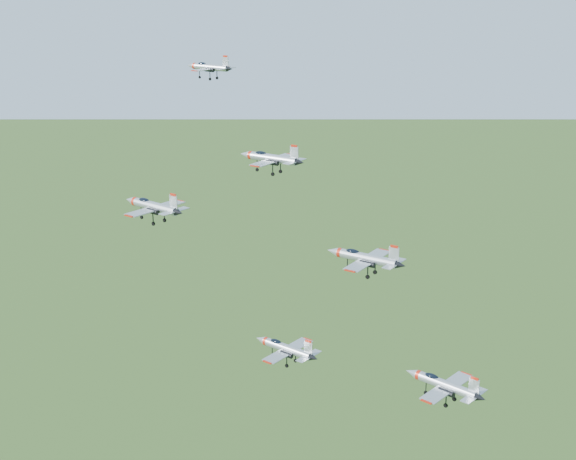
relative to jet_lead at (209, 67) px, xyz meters
The scene contains 6 objects.
jet_lead is the anchor object (origin of this frame).
jet_left_high 24.89m from the jet_lead, 24.49° to the right, with size 12.23×10.05×3.28m.
jet_right_high 37.04m from the jet_lead, 64.80° to the right, with size 11.92×9.87×3.19m.
jet_left_low 44.45m from the jet_lead, ahead, with size 14.03×11.53×3.76m.
jet_right_low 55.85m from the jet_lead, 37.71° to the right, with size 10.94×9.04×2.92m.
jet_trail 67.52m from the jet_lead, 12.28° to the right, with size 13.39×11.16×3.58m.
Camera 1 is at (67.33, -99.22, 171.71)m, focal length 50.00 mm.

